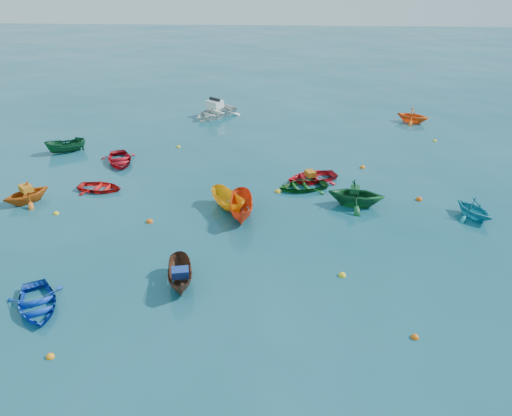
{
  "coord_description": "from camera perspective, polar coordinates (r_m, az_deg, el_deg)",
  "views": [
    {
      "loc": [
        1.26,
        -19.12,
        13.06
      ],
      "look_at": [
        0.0,
        5.0,
        0.4
      ],
      "focal_mm": 35.0,
      "sensor_mm": 36.0,
      "label": 1
    }
  ],
  "objects": [
    {
      "name": "ground",
      "position": [
        23.19,
        -0.65,
        -6.62
      ],
      "size": [
        160.0,
        160.0,
        0.0
      ],
      "primitive_type": "plane",
      "color": "#0A3F4C",
      "rests_on": "ground"
    },
    {
      "name": "dinghy_blue_sw",
      "position": [
        22.57,
        -23.64,
        -10.42
      ],
      "size": [
        3.49,
        3.84,
        0.65
      ],
      "primitive_type": "imported",
      "rotation": [
        0.0,
        0.0,
        0.51
      ],
      "color": "#0E3BB5",
      "rests_on": "ground"
    },
    {
      "name": "sampan_brown_mid",
      "position": [
        22.27,
        -8.53,
        -8.61
      ],
      "size": [
        1.6,
        2.96,
        1.09
      ],
      "primitive_type": "imported",
      "rotation": [
        0.0,
        0.0,
        0.2
      ],
      "color": "#4F2C1C",
      "rests_on": "ground"
    },
    {
      "name": "dinghy_orange_w",
      "position": [
        31.64,
        -24.59,
        0.61
      ],
      "size": [
        3.4,
        3.43,
        1.37
      ],
      "primitive_type": "imported",
      "rotation": [
        0.0,
        0.0,
        -0.73
      ],
      "color": "#D46014",
      "rests_on": "ground"
    },
    {
      "name": "sampan_yellow_mid",
      "position": [
        28.03,
        -3.15,
        -0.15
      ],
      "size": [
        2.68,
        3.21,
        1.19
      ],
      "primitive_type": "imported",
      "rotation": [
        0.0,
        0.0,
        0.59
      ],
      "color": "#F8AC16",
      "rests_on": "ground"
    },
    {
      "name": "dinghy_green_e",
      "position": [
        30.51,
        5.33,
        2.19
      ],
      "size": [
        3.49,
        2.89,
        0.63
      ],
      "primitive_type": "imported",
      "rotation": [
        0.0,
        0.0,
        -1.3
      ],
      "color": "#135419",
      "rests_on": "ground"
    },
    {
      "name": "dinghy_cyan_se",
      "position": [
        29.61,
        23.51,
        -0.99
      ],
      "size": [
        2.95,
        3.08,
        1.25
      ],
      "primitive_type": "imported",
      "rotation": [
        0.0,
        0.0,
        0.5
      ],
      "color": "teal",
      "rests_on": "ground"
    },
    {
      "name": "dinghy_red_nw",
      "position": [
        31.66,
        -17.35,
        1.96
      ],
      "size": [
        2.95,
        2.28,
        0.56
      ],
      "primitive_type": "imported",
      "rotation": [
        0.0,
        0.0,
        1.44
      ],
      "color": "red",
      "rests_on": "ground"
    },
    {
      "name": "sampan_orange_n",
      "position": [
        27.24,
        -1.61,
        -1.0
      ],
      "size": [
        1.45,
        3.4,
        1.29
      ],
      "primitive_type": "imported",
      "rotation": [
        0.0,
        0.0,
        0.06
      ],
      "color": "red",
      "rests_on": "ground"
    },
    {
      "name": "dinghy_green_n",
      "position": [
        28.98,
        11.26,
        0.31
      ],
      "size": [
        3.58,
        3.23,
        1.66
      ],
      "primitive_type": "imported",
      "rotation": [
        0.0,
        0.0,
        1.39
      ],
      "color": "#145629",
      "rests_on": "ground"
    },
    {
      "name": "dinghy_red_ne",
      "position": [
        31.68,
        6.33,
        3.14
      ],
      "size": [
        3.89,
        3.38,
        0.68
      ],
      "primitive_type": "imported",
      "rotation": [
        0.0,
        0.0,
        -1.19
      ],
      "color": "red",
      "rests_on": "ground"
    },
    {
      "name": "dinghy_red_far",
      "position": [
        35.38,
        -15.28,
        4.99
      ],
      "size": [
        3.44,
        3.95,
        0.68
      ],
      "primitive_type": "imported",
      "rotation": [
        0.0,
        0.0,
        0.39
      ],
      "color": "#B20E1A",
      "rests_on": "ground"
    },
    {
      "name": "dinghy_orange_far",
      "position": [
        44.48,
        17.38,
        9.33
      ],
      "size": [
        3.4,
        3.25,
        1.39
      ],
      "primitive_type": "imported",
      "rotation": [
        0.0,
        0.0,
        1.09
      ],
      "color": "orange",
      "rests_on": "ground"
    },
    {
      "name": "sampan_green_far",
      "position": [
        38.47,
        -20.8,
        5.98
      ],
      "size": [
        2.95,
        2.12,
        1.07
      ],
      "primitive_type": "imported",
      "rotation": [
        0.0,
        0.0,
        -1.13
      ],
      "color": "#114A27",
      "rests_on": "ground"
    },
    {
      "name": "motorboat_white",
      "position": [
        44.29,
        -4.66,
        10.42
      ],
      "size": [
        5.19,
        5.49,
        1.53
      ],
      "primitive_type": "imported",
      "rotation": [
        0.0,
        0.0,
        -0.62
      ],
      "color": "white",
      "rests_on": "ground"
    },
    {
      "name": "tarp_blue_a",
      "position": [
        21.73,
        -8.65,
        -7.31
      ],
      "size": [
        0.82,
        0.68,
        0.35
      ],
      "primitive_type": "cube",
      "rotation": [
        0.0,
        0.0,
        0.2
      ],
      "color": "navy",
      "rests_on": "sampan_brown_mid"
    },
    {
      "name": "tarp_orange_a",
      "position": [
        31.31,
        -24.81,
        2.04
      ],
      "size": [
        0.93,
        0.92,
        0.36
      ],
      "primitive_type": "cube",
      "rotation": [
        0.0,
        0.0,
        -0.73
      ],
      "color": "orange",
      "rests_on": "dinghy_orange_w"
    },
    {
      "name": "tarp_green_b",
      "position": [
        28.55,
        11.24,
        2.09
      ],
      "size": [
        0.61,
        0.74,
        0.32
      ],
      "primitive_type": "cube",
      "rotation": [
        0.0,
        0.0,
        1.39
      ],
      "color": "#10411E",
      "rests_on": "dinghy_green_n"
    },
    {
      "name": "tarp_orange_b",
      "position": [
        31.44,
        6.22,
        3.95
      ],
      "size": [
        0.73,
        0.83,
        0.33
      ],
      "primitive_type": "cube",
      "rotation": [
        0.0,
        0.0,
        -1.19
      ],
      "color": "#B66212",
      "rests_on": "dinghy_red_ne"
    },
    {
      "name": "buoy_or_a",
      "position": [
        20.1,
        -22.44,
        -15.48
      ],
      "size": [
        0.31,
        0.31,
        0.31
      ],
      "primitive_type": "sphere",
      "color": "orange",
      "rests_on": "ground"
    },
    {
      "name": "buoy_ye_a",
      "position": [
        22.87,
        9.82,
        -7.64
      ],
      "size": [
        0.34,
        0.34,
        0.34
      ],
      "primitive_type": "sphere",
      "color": "yellow",
      "rests_on": "ground"
    },
    {
      "name": "buoy_or_b",
      "position": [
        20.32,
        17.68,
        -13.94
      ],
      "size": [
        0.31,
        0.31,
        0.31
      ],
      "primitive_type": "sphere",
      "color": "#D9550B",
      "rests_on": "ground"
    },
    {
      "name": "buoy_ye_b",
      "position": [
        29.64,
        -21.87,
        -0.63
      ],
      "size": [
        0.31,
        0.31,
        0.31
      ],
      "primitive_type": "sphere",
      "color": "yellow",
      "rests_on": "ground"
    },
    {
      "name": "buoy_or_c",
      "position": [
        27.3,
        -12.06,
        -1.58
      ],
      "size": [
        0.37,
        0.37,
        0.37
      ],
      "primitive_type": "sphere",
      "color": "#D74F0B",
      "rests_on": "ground"
    },
    {
      "name": "buoy_ye_c",
      "position": [
        30.01,
        2.53,
        1.84
      ],
      "size": [
        0.38,
        0.38,
        0.38
      ],
      "primitive_type": "sphere",
      "color": "yellow",
      "rests_on": "ground"
    },
    {
      "name": "buoy_or_d",
      "position": [
        30.55,
        18.13,
        0.88
      ],
      "size": [
        0.38,
        0.38,
        0.38
      ],
      "primitive_type": "sphere",
      "color": "#D34E0B",
      "rests_on": "ground"
    },
    {
      "name": "buoy_ye_d",
      "position": [
        37.37,
        -8.85,
        6.88
      ],
      "size": [
        0.29,
        0.29,
        0.29
      ],
      "primitive_type": "sphere",
      "color": "yellow",
      "rests_on": "ground"
    },
    {
      "name": "buoy_or_e",
      "position": [
        34.11,
        12.07,
        4.52
      ],
      "size": [
        0.35,
        0.35,
        0.35
      ],
      "primitive_type": "sphere",
      "color": "orange",
      "rests_on": "ground"
    },
    {
      "name": "buoy_ye_e",
      "position": [
        40.5,
        19.75,
        7.21
      ],
      "size": [
        0.3,
        0.3,
        0.3
      ],
      "primitive_type": "sphere",
      "color": "yellow",
      "rests_on": "ground"
    }
  ]
}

